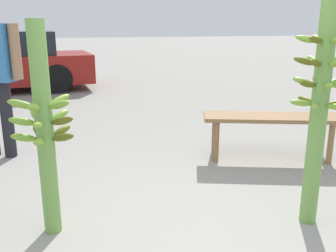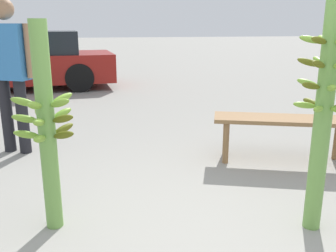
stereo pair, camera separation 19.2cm
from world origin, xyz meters
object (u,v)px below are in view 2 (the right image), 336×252
banana_stalk_center (325,102)px  vendor_person (9,64)px  market_bench (284,124)px  banana_stalk_left (47,127)px  parked_car (20,61)px

banana_stalk_center → vendor_person: size_ratio=1.04×
banana_stalk_center → vendor_person: banana_stalk_center is taller
market_bench → banana_stalk_center: bearing=-89.2°
banana_stalk_left → parked_car: 6.42m
banana_stalk_center → market_bench: 1.44m
market_bench → parked_car: bearing=142.3°
banana_stalk_center → parked_car: size_ratio=0.41×
banana_stalk_left → vendor_person: size_ratio=0.86×
vendor_person → market_bench: bearing=10.0°
market_bench → banana_stalk_left: bearing=-138.6°
vendor_person → parked_car: vendor_person is taller
market_bench → parked_car: (-3.53, 5.36, 0.21)m
banana_stalk_left → banana_stalk_center: 1.85m
vendor_person → banana_stalk_center: bearing=-15.0°
banana_stalk_center → vendor_person: bearing=138.2°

